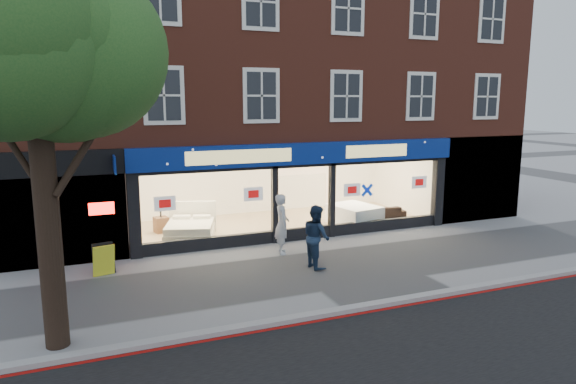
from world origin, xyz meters
TOP-DOWN VIEW (x-y plane):
  - ground at (0.00, 0.00)m, footprint 120.00×120.00m
  - kerb_line at (0.00, -3.10)m, footprint 60.00×0.10m
  - kerb_stone at (0.00, -2.90)m, footprint 60.00×0.25m
  - showroom_floor at (0.00, 5.25)m, footprint 11.00×4.50m
  - building at (-0.02, 6.93)m, footprint 19.00×8.26m
  - street_tree at (-7.57, -2.20)m, footprint 4.00×3.20m
  - display_bed at (-3.60, 4.33)m, footprint 2.11×2.33m
  - bedside_table at (-4.40, 5.43)m, footprint 0.53×0.53m
  - mattress_stack at (2.49, 4.00)m, footprint 1.72×2.02m
  - sofa at (3.70, 4.14)m, footprint 1.96×0.97m
  - a_board at (-6.46, 1.74)m, footprint 0.64×0.48m
  - pedestrian_grey at (-1.27, 1.83)m, footprint 0.59×0.76m
  - pedestrian_blue at (-0.88, 0.21)m, footprint 0.72×0.90m

SIDE VIEW (x-z plane):
  - ground at x=0.00m, z-range 0.00..0.00m
  - kerb_line at x=0.00m, z-range 0.00..0.01m
  - showroom_floor at x=0.00m, z-range 0.00..0.10m
  - kerb_stone at x=0.00m, z-range 0.00..0.12m
  - bedside_table at x=-4.40m, z-range 0.10..0.65m
  - sofa at x=3.70m, z-range 0.10..0.65m
  - display_bed at x=-3.60m, z-range -0.14..0.96m
  - a_board at x=-6.46m, z-range 0.00..0.88m
  - mattress_stack at x=2.49m, z-range 0.10..0.80m
  - pedestrian_blue at x=-0.88m, z-range 0.00..1.79m
  - pedestrian_grey at x=-1.27m, z-range 0.00..1.86m
  - street_tree at x=-7.57m, z-range 1.64..8.24m
  - building at x=-0.02m, z-range 1.52..11.82m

